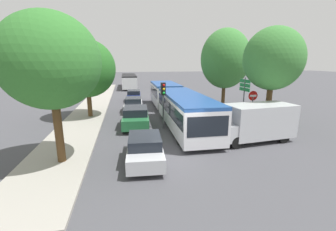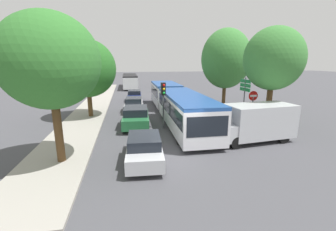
# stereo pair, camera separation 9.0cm
# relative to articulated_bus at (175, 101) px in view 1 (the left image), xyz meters

# --- Properties ---
(ground_plane) EXTENTS (200.00, 200.00, 0.00)m
(ground_plane) POSITION_rel_articulated_bus_xyz_m (-1.63, -8.15, -1.47)
(ground_plane) COLOR #47474C
(kerb_strip_left) EXTENTS (3.20, 42.80, 0.14)m
(kerb_strip_left) POSITION_rel_articulated_bus_xyz_m (-7.81, 8.26, -1.40)
(kerb_strip_left) COLOR #9E998E
(kerb_strip_left) RESTS_ON ground
(articulated_bus) EXTENTS (2.85, 17.21, 2.55)m
(articulated_bus) POSITION_rel_articulated_bus_xyz_m (0.00, 0.00, 0.00)
(articulated_bus) COLOR silver
(articulated_bus) RESTS_ON ground
(city_bus_rear) EXTENTS (2.58, 11.36, 2.44)m
(city_bus_rear) POSITION_rel_articulated_bus_xyz_m (-3.46, 24.66, -0.06)
(city_bus_rear) COLOR silver
(city_bus_rear) RESTS_ON ground
(queued_car_silver) EXTENTS (1.93, 4.05, 1.37)m
(queued_car_silver) POSITION_rel_articulated_bus_xyz_m (-3.46, -8.70, -0.78)
(queued_car_silver) COLOR #B7BABF
(queued_car_silver) RESTS_ON ground
(queued_car_green) EXTENTS (2.16, 4.53, 1.54)m
(queued_car_green) POSITION_rel_articulated_bus_xyz_m (-3.58, -2.39, -0.69)
(queued_car_green) COLOR #236638
(queued_car_green) RESTS_ON ground
(queued_car_white) EXTENTS (1.95, 4.09, 1.39)m
(queued_car_white) POSITION_rel_articulated_bus_xyz_m (-3.53, 3.21, -0.77)
(queued_car_white) COLOR white
(queued_car_white) RESTS_ON ground
(queued_car_navy) EXTENTS (1.92, 4.02, 1.36)m
(queued_car_navy) POSITION_rel_articulated_bus_xyz_m (-3.22, 9.37, -0.78)
(queued_car_navy) COLOR navy
(queued_car_navy) RESTS_ON ground
(white_van) EXTENTS (5.17, 2.43, 2.31)m
(white_van) POSITION_rel_articulated_bus_xyz_m (3.59, -6.98, -0.23)
(white_van) COLOR #B7BABF
(white_van) RESTS_ON ground
(traffic_light) EXTENTS (0.35, 0.38, 3.40)m
(traffic_light) POSITION_rel_articulated_bus_xyz_m (-1.59, -3.22, 1.03)
(traffic_light) COLOR #56595E
(traffic_light) RESTS_ON ground
(no_entry_sign) EXTENTS (0.70, 0.08, 2.82)m
(no_entry_sign) POSITION_rel_articulated_bus_xyz_m (4.75, -4.54, 0.41)
(no_entry_sign) COLOR #56595E
(no_entry_sign) RESTS_ON ground
(direction_sign_post) EXTENTS (0.16, 1.40, 3.60)m
(direction_sign_post) POSITION_rel_articulated_bus_xyz_m (5.45, -2.07, 1.10)
(direction_sign_post) COLOR #56595E
(direction_sign_post) RESTS_ON ground
(tree_left_near) EXTENTS (4.37, 4.37, 7.01)m
(tree_left_near) POSITION_rel_articulated_bus_xyz_m (-7.46, -8.15, 3.28)
(tree_left_near) COLOR #51381E
(tree_left_near) RESTS_ON ground
(tree_left_mid) EXTENTS (4.84, 4.84, 6.74)m
(tree_left_mid) POSITION_rel_articulated_bus_xyz_m (-7.44, 1.31, 2.70)
(tree_left_mid) COLOR #51381E
(tree_left_mid) RESTS_ON ground
(tree_right_near) EXTENTS (3.97, 3.97, 7.17)m
(tree_right_near) POSITION_rel_articulated_bus_xyz_m (5.61, -5.06, 3.46)
(tree_right_near) COLOR #51381E
(tree_right_near) RESTS_ON ground
(tree_right_mid) EXTENTS (5.08, 5.08, 8.20)m
(tree_right_mid) POSITION_rel_articulated_bus_xyz_m (6.09, 3.32, 3.67)
(tree_right_mid) COLOR #51381E
(tree_right_mid) RESTS_ON ground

